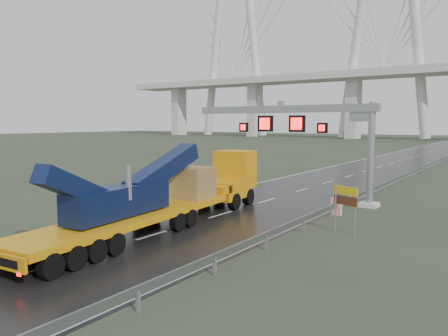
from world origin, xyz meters
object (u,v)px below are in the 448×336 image
Objects in this scene: exit_sign_pair at (345,200)px; striped_barrier at (336,207)px; sign_gantry at (306,125)px; heavy_haul_truck at (180,192)px.

exit_sign_pair is 2.32× the size of striped_barrier.
sign_gantry reaches higher than exit_sign_pair.
heavy_haul_truck is at bearing -140.39° from striped_barrier.
sign_gantry is at bearing 68.68° from heavy_haul_truck.
sign_gantry is 11.87m from heavy_haul_truck.
exit_sign_pair is at bearing -53.64° from sign_gantry.
exit_sign_pair is (5.88, -7.99, -3.84)m from sign_gantry.
heavy_haul_truck reaches higher than striped_barrier.
heavy_haul_truck is 9.34m from exit_sign_pair.
heavy_haul_truck is (-3.02, -10.82, -3.84)m from sign_gantry.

